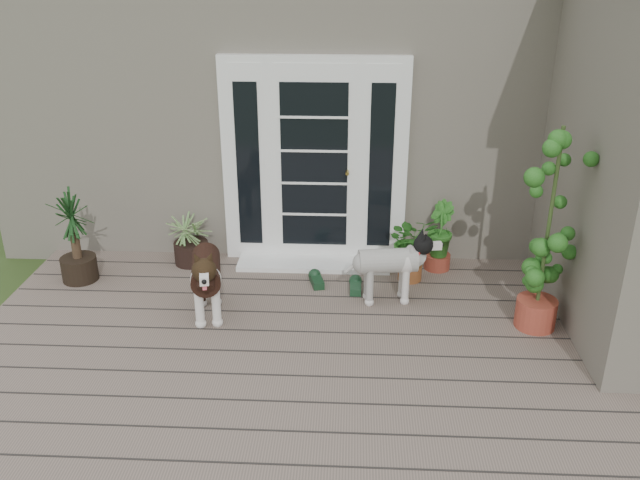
{
  "coord_description": "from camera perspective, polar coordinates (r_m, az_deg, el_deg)",
  "views": [
    {
      "loc": [
        0.19,
        -3.93,
        3.19
      ],
      "look_at": [
        -0.1,
        1.75,
        0.7
      ],
      "focal_mm": 37.17,
      "sensor_mm": 36.0,
      "label": 1
    }
  ],
  "objects": [
    {
      "name": "sapling",
      "position": [
        5.84,
        19.06,
        0.92
      ],
      "size": [
        0.68,
        0.68,
        1.88
      ],
      "primitive_type": null,
      "rotation": [
        0.0,
        0.0,
        -0.27
      ],
      "color": "#194D16",
      "rests_on": "deck"
    },
    {
      "name": "white_dog",
      "position": [
        6.24,
        5.82,
        -2.73
      ],
      "size": [
        0.77,
        0.41,
        0.61
      ],
      "primitive_type": null,
      "rotation": [
        0.0,
        0.0,
        -1.43
      ],
      "color": "silver",
      "rests_on": "deck"
    },
    {
      "name": "herb_c",
      "position": [
        6.97,
        19.95,
        -1.59
      ],
      "size": [
        0.48,
        0.48,
        0.53
      ],
      "primitive_type": "imported",
      "rotation": [
        0.0,
        0.0,
        4.07
      ],
      "color": "#295919",
      "rests_on": "deck"
    },
    {
      "name": "herb_b",
      "position": [
        6.98,
        10.14,
        -0.45
      ],
      "size": [
        0.4,
        0.4,
        0.52
      ],
      "primitive_type": "imported",
      "rotation": [
        0.0,
        0.0,
        1.74
      ],
      "color": "#1C5B1A",
      "rests_on": "deck"
    },
    {
      "name": "brindle_dog",
      "position": [
        6.03,
        -9.72,
        -3.58
      ],
      "size": [
        0.51,
        0.88,
        0.69
      ],
      "primitive_type": null,
      "rotation": [
        0.0,
        0.0,
        3.34
      ],
      "color": "black",
      "rests_on": "deck"
    },
    {
      "name": "clog_left",
      "position": [
        6.63,
        -0.3,
        -3.44
      ],
      "size": [
        0.23,
        0.35,
        0.1
      ],
      "primitive_type": null,
      "rotation": [
        0.0,
        0.0,
        0.25
      ],
      "color": "#13311B",
      "rests_on": "deck"
    },
    {
      "name": "house_main",
      "position": [
        8.73,
        1.66,
        12.83
      ],
      "size": [
        7.4,
        4.0,
        3.1
      ],
      "primitive_type": "cube",
      "color": "#665E54",
      "rests_on": "ground"
    },
    {
      "name": "spider_plant",
      "position": [
        7.1,
        -11.12,
        0.42
      ],
      "size": [
        0.73,
        0.73,
        0.64
      ],
      "primitive_type": null,
      "rotation": [
        0.0,
        0.0,
        0.25
      ],
      "color": "#98AF6B",
      "rests_on": "deck"
    },
    {
      "name": "yucca",
      "position": [
        6.98,
        -20.41,
        0.37
      ],
      "size": [
        0.79,
        0.79,
        0.97
      ],
      "primitive_type": null,
      "rotation": [
        0.0,
        0.0,
        0.2
      ],
      "color": "black",
      "rests_on": "deck"
    },
    {
      "name": "door_step",
      "position": [
        7.03,
        -0.55,
        -2.0
      ],
      "size": [
        1.6,
        0.4,
        0.05
      ],
      "primitive_type": "cube",
      "color": "white",
      "rests_on": "deck"
    },
    {
      "name": "deck",
      "position": [
        5.34,
        0.35,
        -12.2
      ],
      "size": [
        6.2,
        4.6,
        0.12
      ],
      "primitive_type": "cube",
      "color": "#6B5B4C",
      "rests_on": "ground"
    },
    {
      "name": "herb_a",
      "position": [
        6.67,
        7.85,
        -0.95
      ],
      "size": [
        0.62,
        0.62,
        0.63
      ],
      "primitive_type": "imported",
      "rotation": [
        0.0,
        0.0,
        0.31
      ],
      "color": "#194D16",
      "rests_on": "deck"
    },
    {
      "name": "door_unit",
      "position": [
        6.84,
        -0.48,
        6.69
      ],
      "size": [
        1.9,
        0.14,
        2.15
      ],
      "primitive_type": "cube",
      "color": "white",
      "rests_on": "deck"
    },
    {
      "name": "clog_right",
      "position": [
        6.53,
        3.07,
        -3.96
      ],
      "size": [
        0.15,
        0.32,
        0.1
      ],
      "primitive_type": null,
      "rotation": [
        0.0,
        0.0,
        -0.0
      ],
      "color": "#173920",
      "rests_on": "deck"
    }
  ]
}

